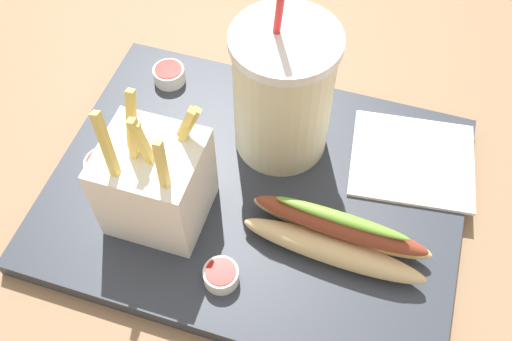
{
  "coord_description": "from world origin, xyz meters",
  "views": [
    {
      "loc": [
        -0.1,
        0.31,
        0.52
      ],
      "look_at": [
        0.0,
        0.0,
        0.05
      ],
      "focal_mm": 40.59,
      "sensor_mm": 36.0,
      "label": 1
    }
  ],
  "objects": [
    {
      "name": "ketchup_cup_2",
      "position": [
        -0.0,
        0.11,
        0.03
      ],
      "size": [
        0.03,
        0.03,
        0.02
      ],
      "color": "white",
      "rests_on": "food_tray"
    },
    {
      "name": "ketchup_cup_3",
      "position": [
        0.14,
        -0.11,
        0.03
      ],
      "size": [
        0.04,
        0.04,
        0.02
      ],
      "color": "white",
      "rests_on": "food_tray"
    },
    {
      "name": "napkin_stack",
      "position": [
        -0.15,
        -0.08,
        0.02
      ],
      "size": [
        0.14,
        0.13,
        0.0
      ],
      "primitive_type": "cube",
      "rotation": [
        0.0,
        0.0,
        0.12
      ],
      "color": "white",
      "rests_on": "food_tray"
    },
    {
      "name": "food_tray",
      "position": [
        0.0,
        0.0,
        0.01
      ],
      "size": [
        0.42,
        0.32,
        0.02
      ],
      "primitive_type": "cube",
      "color": "#2D333D",
      "rests_on": "ground_plane"
    },
    {
      "name": "soda_cup",
      "position": [
        -0.01,
        -0.07,
        0.1
      ],
      "size": [
        0.1,
        0.1,
        0.22
      ],
      "color": "beige",
      "rests_on": "food_tray"
    },
    {
      "name": "ketchup_cup_1",
      "position": [
        0.15,
        0.03,
        0.03
      ],
      "size": [
        0.04,
        0.04,
        0.02
      ],
      "color": "white",
      "rests_on": "food_tray"
    },
    {
      "name": "fries_basket",
      "position": [
        0.08,
        0.06,
        0.07
      ],
      "size": [
        0.09,
        0.08,
        0.16
      ],
      "color": "white",
      "rests_on": "food_tray"
    },
    {
      "name": "ground_plane",
      "position": [
        0.0,
        0.0,
        -0.01
      ],
      "size": [
        2.4,
        2.4,
        0.02
      ],
      "primitive_type": "cube",
      "color": "#8C6B4C"
    },
    {
      "name": "hot_dog_1",
      "position": [
        -0.09,
        0.04,
        0.04
      ],
      "size": [
        0.18,
        0.06,
        0.06
      ],
      "color": "#E5C689",
      "rests_on": "food_tray"
    }
  ]
}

